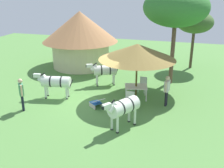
{
  "coord_description": "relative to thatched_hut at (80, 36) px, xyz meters",
  "views": [
    {
      "loc": [
        4.45,
        -12.87,
        6.15
      ],
      "look_at": [
        0.65,
        0.39,
        1.0
      ],
      "focal_mm": 43.13,
      "sensor_mm": 36.0,
      "label": 1
    }
  ],
  "objects": [
    {
      "name": "ground_plane",
      "position": [
        3.56,
        -6.26,
        -2.41
      ],
      "size": [
        36.0,
        36.0,
        0.0
      ],
      "primitive_type": "plane",
      "color": "#538640"
    },
    {
      "name": "thatched_hut",
      "position": [
        0.0,
        0.0,
        0.0
      ],
      "size": [
        5.78,
        5.78,
        4.26
      ],
      "rotation": [
        0.0,
        0.0,
        3.98
      ],
      "color": "beige",
      "rests_on": "ground_plane"
    },
    {
      "name": "shade_umbrella",
      "position": [
        5.42,
        -5.15,
        0.32
      ],
      "size": [
        4.21,
        4.21,
        3.15
      ],
      "color": "brown",
      "rests_on": "ground_plane"
    },
    {
      "name": "patio_dining_table",
      "position": [
        5.42,
        -5.15,
        -1.75
      ],
      "size": [
        1.43,
        1.21,
        0.74
      ],
      "rotation": [
        0.0,
        0.0,
        0.24
      ],
      "color": "silver",
      "rests_on": "ground_plane"
    },
    {
      "name": "patio_chair_west_end",
      "position": [
        5.36,
        -6.3,
        -1.89
      ],
      "size": [
        0.46,
        0.44,
        0.9
      ],
      "rotation": [
        0.0,
        0.0,
        -0.05
      ],
      "color": "silver",
      "rests_on": "ground_plane"
    },
    {
      "name": "patio_chair_near_lawn",
      "position": [
        5.62,
        -4.01,
        -1.89
      ],
      "size": [
        0.51,
        0.49,
        0.9
      ],
      "rotation": [
        0.0,
        0.0,
        -3.31
      ],
      "color": "silver",
      "rests_on": "ground_plane"
    },
    {
      "name": "guest_beside_umbrella",
      "position": [
        7.17,
        -5.68,
        -1.4
      ],
      "size": [
        0.29,
        0.59,
        1.67
      ],
      "rotation": [
        0.0,
        0.0,
        1.38
      ],
      "color": "black",
      "rests_on": "ground_plane"
    },
    {
      "name": "standing_watcher",
      "position": [
        0.13,
        -8.29,
        -1.37
      ],
      "size": [
        0.46,
        0.5,
        1.73
      ],
      "rotation": [
        0.0,
        0.0,
        -0.9
      ],
      "color": "black",
      "rests_on": "ground_plane"
    },
    {
      "name": "striped_lounge_chair",
      "position": [
        3.68,
        -6.89,
        -2.16
      ],
      "size": [
        0.96,
        0.92,
        0.6
      ],
      "rotation": [
        0.0,
        0.0,
        0.87
      ],
      "color": "blue",
      "rests_on": "ground_plane"
    },
    {
      "name": "zebra_nearest_camera",
      "position": [
        3.04,
        -3.55,
        -1.44
      ],
      "size": [
        1.95,
        1.16,
        1.51
      ],
      "rotation": [
        0.0,
        0.0,
        2.0
      ],
      "color": "silver",
      "rests_on": "ground_plane"
    },
    {
      "name": "zebra_by_umbrella",
      "position": [
        1.0,
        -6.3,
        -1.46
      ],
      "size": [
        2.26,
        0.91,
        1.49
      ],
      "rotation": [
        0.0,
        0.0,
        1.76
      ],
      "color": "silver",
      "rests_on": "ground_plane"
    },
    {
      "name": "zebra_toward_hut",
      "position": [
        5.51,
        -8.62,
        -1.39
      ],
      "size": [
        1.38,
        1.88,
        1.56
      ],
      "rotation": [
        0.0,
        0.0,
        2.59
      ],
      "color": "silver",
      "rests_on": "ground_plane"
    },
    {
      "name": "acacia_tree_behind_hut",
      "position": [
        8.34,
        1.93,
        1.07
      ],
      "size": [
        2.7,
        2.7,
        4.31
      ],
      "color": "#4D3C2B",
      "rests_on": "ground_plane"
    },
    {
      "name": "acacia_tree_right_background",
      "position": [
        7.11,
        -2.01,
        2.4
      ],
      "size": [
        3.97,
        3.97,
        6.02
      ],
      "color": "brown",
      "rests_on": "ground_plane"
    }
  ]
}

